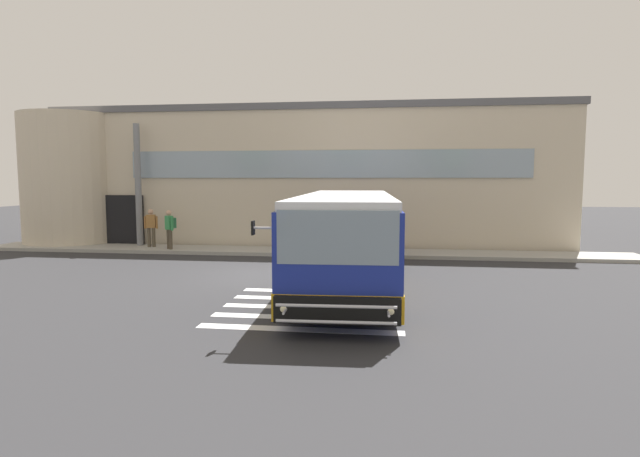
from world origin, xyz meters
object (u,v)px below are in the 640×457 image
(bus_main_foreground, at_px, (347,241))
(safety_bollard_yellow, at_px, (280,246))
(entry_support_column, at_px, (138,185))
(passenger_by_doorway, at_px, (170,227))
(passenger_near_column, at_px, (151,226))

(bus_main_foreground, relative_size, safety_bollard_yellow, 12.00)
(safety_bollard_yellow, bearing_deg, entry_support_column, 165.37)
(bus_main_foreground, xyz_separation_m, passenger_by_doorway, (-8.06, 5.91, -0.22))
(passenger_near_column, xyz_separation_m, safety_bollard_yellow, (6.09, -1.28, -0.63))
(passenger_by_doorway, bearing_deg, bus_main_foreground, -36.26)
(passenger_near_column, bearing_deg, safety_bollard_yellow, -11.88)
(bus_main_foreground, relative_size, passenger_near_column, 6.45)
(passenger_near_column, height_order, safety_bollard_yellow, passenger_near_column)
(passenger_near_column, relative_size, passenger_by_doorway, 1.00)
(bus_main_foreground, distance_m, passenger_by_doorway, 10.00)
(passenger_near_column, bearing_deg, passenger_by_doorway, -25.57)
(passenger_near_column, bearing_deg, bus_main_foreground, -35.09)
(passenger_near_column, xyz_separation_m, passenger_by_doorway, (1.11, -0.53, 0.03))
(entry_support_column, bearing_deg, passenger_near_column, -32.90)
(passenger_by_doorway, relative_size, safety_bollard_yellow, 1.86)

